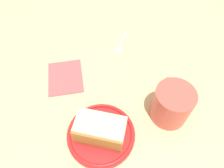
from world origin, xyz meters
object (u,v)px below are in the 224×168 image
Objects in this scene: tea_mug at (172,102)px; folded_napkin at (65,77)px; small_plate at (100,134)px; cake_slice at (99,130)px; teaspoon at (120,45)px.

tea_mug is 0.96× the size of folded_napkin.
cake_slice is at bearing 179.22° from small_plate.
tea_mug reaches higher than folded_napkin.
small_plate is at bearing -136.86° from folded_napkin.
cake_slice is 19.58cm from tea_mug.
cake_slice is 0.92× the size of folded_napkin.
folded_napkin is at bearing 79.58° from tea_mug.
small_plate is 19.86cm from tea_mug.
tea_mug reaches higher than small_plate.
folded_napkin is (15.99, 14.98, -0.58)cm from small_plate.
small_plate reaches higher than teaspoon.
folded_napkin is (16.26, 14.98, -3.67)cm from cake_slice.
cake_slice is (-0.27, 0.00, 3.09)cm from small_plate.
teaspoon is (33.48, 0.95, -3.62)cm from cake_slice.
folded_napkin is (5.79, 31.49, -4.83)cm from tea_mug.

